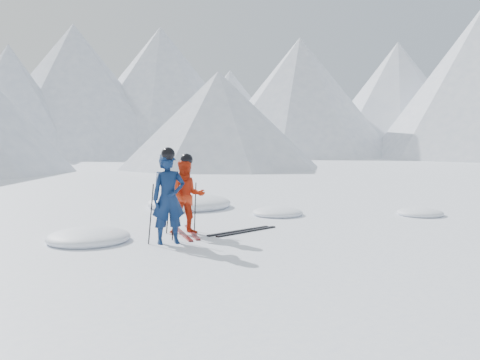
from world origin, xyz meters
TOP-DOWN VIEW (x-y plane):
  - ground at (0.00, 0.00)m, footprint 160.00×160.00m
  - mountain_range at (5.71, 35.31)m, footprint 106.15×62.94m
  - skier_blue at (-3.28, 0.19)m, footprint 0.73×0.60m
  - skier_red at (-2.46, 0.83)m, footprint 0.94×0.85m
  - pole_blue_left at (-3.58, 0.34)m, footprint 0.12×0.08m
  - pole_blue_right at (-3.03, 0.44)m, footprint 0.12×0.07m
  - pole_red_left at (-2.76, 1.08)m, footprint 0.11×0.09m
  - pole_red_right at (-2.16, 0.98)m, footprint 0.11×0.08m
  - ski_worn_left at (-2.58, 0.83)m, footprint 0.67×1.63m
  - ski_worn_right at (-2.34, 0.83)m, footprint 0.78×1.59m
  - ski_loose_a at (-1.46, 0.34)m, footprint 1.70×0.19m
  - ski_loose_b at (-1.36, 0.19)m, footprint 1.70×0.25m
  - snow_lumps at (-0.64, 3.07)m, footprint 9.54×6.81m

SIDE VIEW (x-z plane):
  - ground at x=0.00m, z-range 0.00..0.00m
  - snow_lumps at x=-0.64m, z-range -0.27..0.27m
  - ski_worn_left at x=-2.58m, z-range 0.00..0.03m
  - ski_worn_right at x=-2.34m, z-range 0.00..0.03m
  - ski_loose_a at x=-1.46m, z-range 0.00..0.03m
  - ski_loose_b at x=-1.36m, z-range 0.00..0.03m
  - pole_red_left at x=-2.76m, z-range 0.00..1.05m
  - pole_red_right at x=-2.16m, z-range 0.00..1.05m
  - pole_blue_left at x=-3.58m, z-range 0.00..1.16m
  - pole_blue_right at x=-3.03m, z-range 0.00..1.16m
  - skier_red at x=-2.46m, z-range 0.00..1.58m
  - skier_blue at x=-3.28m, z-range 0.00..1.73m
  - mountain_range at x=5.71m, z-range -1.04..14.49m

